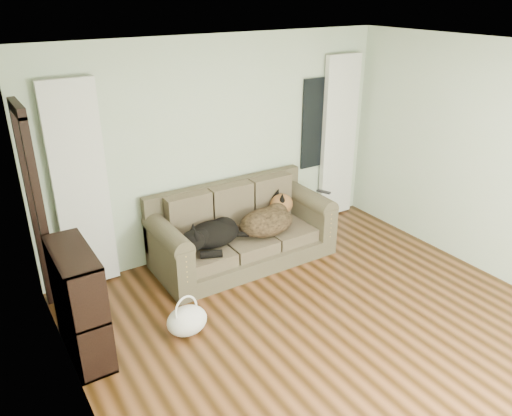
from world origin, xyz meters
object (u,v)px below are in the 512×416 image
bookshelf (80,306)px  tote_bag (187,319)px  dog_black_lab (211,236)px  sofa (243,227)px  dog_shepherd (268,221)px

bookshelf → tote_bag: bearing=-22.6°
dog_black_lab → bookshelf: (-1.62, -0.63, 0.02)m
sofa → bookshelf: 2.19m
dog_shepherd → tote_bag: size_ratio=1.88×
dog_black_lab → dog_shepherd: 0.76m
dog_black_lab → tote_bag: bearing=-133.1°
tote_bag → bookshelf: bookshelf is taller
sofa → bookshelf: size_ratio=2.02×
sofa → dog_black_lab: size_ratio=3.22×
tote_bag → bookshelf: bearing=164.4°
sofa → dog_black_lab: 0.46m
sofa → tote_bag: 1.53m
sofa → tote_bag: bearing=-142.0°
dog_black_lab → tote_bag: (-0.73, -0.87, -0.32)m
dog_black_lab → bookshelf: size_ratio=0.63×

